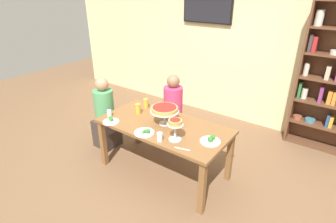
% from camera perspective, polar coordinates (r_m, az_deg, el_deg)
% --- Properties ---
extents(ground_plane, '(12.00, 12.00, 0.00)m').
position_cam_1_polar(ground_plane, '(3.88, -0.88, -12.48)').
color(ground_plane, brown).
extents(rear_partition, '(8.00, 0.12, 2.80)m').
position_cam_1_polar(rear_partition, '(5.10, 14.35, 13.51)').
color(rear_partition, beige).
rests_on(rear_partition, ground_plane).
extents(dining_table, '(1.72, 0.85, 0.74)m').
position_cam_1_polar(dining_table, '(3.52, -0.95, -4.10)').
color(dining_table, brown).
rests_on(dining_table, ground_plane).
extents(television, '(0.96, 0.05, 0.59)m').
position_cam_1_polar(television, '(5.17, 8.42, 21.38)').
color(television, black).
extents(diner_far_left, '(0.34, 0.34, 1.15)m').
position_cam_1_polar(diner_far_left, '(4.33, 1.07, -0.53)').
color(diner_far_left, '#382D28').
rests_on(diner_far_left, ground_plane).
extents(diner_head_west, '(0.34, 0.34, 1.15)m').
position_cam_1_polar(diner_head_west, '(4.32, -13.18, -1.31)').
color(diner_head_west, '#382D28').
rests_on(diner_head_west, ground_plane).
extents(deep_dish_pizza_stand, '(0.37, 0.37, 0.24)m').
position_cam_1_polar(deep_dish_pizza_stand, '(3.41, -0.75, 0.35)').
color(deep_dish_pizza_stand, silver).
rests_on(deep_dish_pizza_stand, dining_table).
extents(personal_pizza_stand, '(0.19, 0.19, 0.26)m').
position_cam_1_polar(personal_pizza_stand, '(3.06, 1.53, -2.94)').
color(personal_pizza_stand, silver).
rests_on(personal_pizza_stand, dining_table).
extents(salad_plate_near_diner, '(0.25, 0.25, 0.07)m').
position_cam_1_polar(salad_plate_near_diner, '(3.28, -4.96, -4.42)').
color(salad_plate_near_diner, white).
rests_on(salad_plate_near_diner, dining_table).
extents(salad_plate_far_diner, '(0.22, 0.22, 0.07)m').
position_cam_1_polar(salad_plate_far_diner, '(3.61, -12.07, -1.95)').
color(salad_plate_far_diner, white).
rests_on(salad_plate_far_diner, dining_table).
extents(salad_plate_spare, '(0.24, 0.24, 0.07)m').
position_cam_1_polar(salad_plate_spare, '(3.14, 9.08, -6.03)').
color(salad_plate_spare, white).
rests_on(salad_plate_spare, dining_table).
extents(beer_glass_amber_tall, '(0.07, 0.07, 0.15)m').
position_cam_1_polar(beer_glass_amber_tall, '(3.76, -6.42, 0.56)').
color(beer_glass_amber_tall, gold).
rests_on(beer_glass_amber_tall, dining_table).
extents(beer_glass_amber_short, '(0.07, 0.07, 0.14)m').
position_cam_1_polar(beer_glass_amber_short, '(3.93, -4.76, 1.72)').
color(beer_glass_amber_short, gold).
rests_on(beer_glass_amber_short, dining_table).
extents(water_glass_clear_near, '(0.06, 0.06, 0.11)m').
position_cam_1_polar(water_glass_clear_near, '(3.10, -1.79, -5.45)').
color(water_glass_clear_near, white).
rests_on(water_glass_clear_near, dining_table).
extents(water_glass_clear_far, '(0.06, 0.06, 0.09)m').
position_cam_1_polar(water_glass_clear_far, '(3.76, -12.39, -0.38)').
color(water_glass_clear_far, white).
rests_on(water_glass_clear_far, dining_table).
extents(cutlery_fork_near, '(0.17, 0.08, 0.00)m').
position_cam_1_polar(cutlery_fork_near, '(3.90, -2.65, 0.48)').
color(cutlery_fork_near, silver).
rests_on(cutlery_fork_near, dining_table).
extents(cutlery_knife_near, '(0.18, 0.06, 0.00)m').
position_cam_1_polar(cutlery_knife_near, '(2.99, 3.08, -7.96)').
color(cutlery_knife_near, silver).
rests_on(cutlery_knife_near, dining_table).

